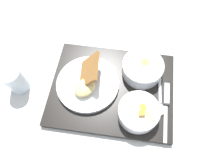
% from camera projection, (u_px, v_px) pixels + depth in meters
% --- Properties ---
extents(ground_plane, '(4.00, 4.00, 0.00)m').
position_uv_depth(ground_plane, '(112.00, 90.00, 0.70)').
color(ground_plane, silver).
extents(serving_tray, '(0.42, 0.32, 0.02)m').
position_uv_depth(serving_tray, '(112.00, 89.00, 0.70)').
color(serving_tray, black).
rests_on(serving_tray, ground_plane).
extents(bowl_salad, '(0.13, 0.13, 0.06)m').
position_uv_depth(bowl_salad, '(139.00, 112.00, 0.62)').
color(bowl_salad, silver).
rests_on(bowl_salad, serving_tray).
extents(bowl_soup, '(0.14, 0.14, 0.05)m').
position_uv_depth(bowl_soup, '(143.00, 68.00, 0.69)').
color(bowl_soup, silver).
rests_on(bowl_soup, serving_tray).
extents(plate_main, '(0.21, 0.21, 0.09)m').
position_uv_depth(plate_main, '(88.00, 82.00, 0.68)').
color(plate_main, silver).
rests_on(plate_main, serving_tray).
extents(knife, '(0.02, 0.19, 0.02)m').
position_uv_depth(knife, '(166.00, 99.00, 0.66)').
color(knife, silver).
rests_on(knife, serving_tray).
extents(spoon, '(0.03, 0.14, 0.01)m').
position_uv_depth(spoon, '(160.00, 102.00, 0.66)').
color(spoon, silver).
rests_on(spoon, serving_tray).
extents(glass_water, '(0.07, 0.07, 0.10)m').
position_uv_depth(glass_water, '(16.00, 81.00, 0.67)').
color(glass_water, silver).
rests_on(glass_water, ground_plane).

